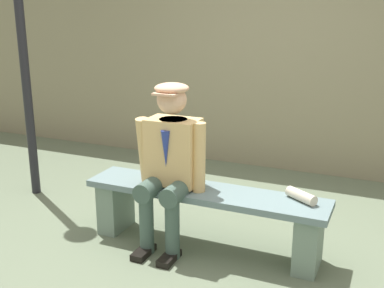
% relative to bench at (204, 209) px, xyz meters
% --- Properties ---
extents(ground_plane, '(30.00, 30.00, 0.00)m').
position_rel_bench_xyz_m(ground_plane, '(0.00, 0.00, -0.32)').
color(ground_plane, '#606D55').
extents(bench, '(1.89, 0.39, 0.48)m').
position_rel_bench_xyz_m(bench, '(0.00, 0.00, 0.00)').
color(bench, slate).
rests_on(bench, ground).
extents(seated_man, '(0.56, 0.56, 1.28)m').
position_rel_bench_xyz_m(seated_man, '(0.26, 0.06, 0.39)').
color(seated_man, '#D7B273').
rests_on(seated_man, ground).
extents(rolled_magazine, '(0.25, 0.20, 0.08)m').
position_rel_bench_xyz_m(rolled_magazine, '(-0.72, -0.08, 0.20)').
color(rolled_magazine, beige).
rests_on(rolled_magazine, bench).
extents(stadium_wall, '(12.00, 0.24, 2.32)m').
position_rel_bench_xyz_m(stadium_wall, '(0.00, -2.22, 0.84)').
color(stadium_wall, gray).
rests_on(stadium_wall, ground).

